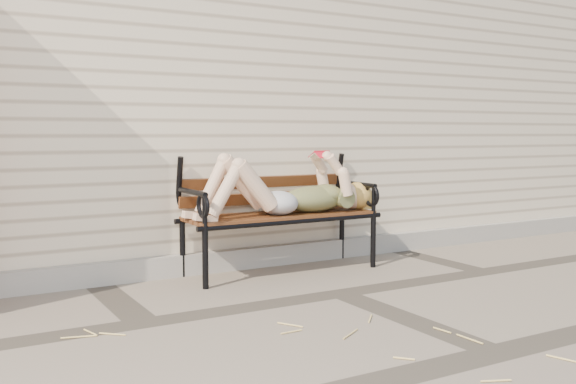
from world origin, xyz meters
TOP-DOWN VIEW (x-y plane):
  - ground at (0.00, 0.00)m, footprint 80.00×80.00m
  - house_wall at (0.00, 3.00)m, footprint 8.00×4.00m
  - foundation_strip at (0.00, 0.97)m, footprint 8.00×0.10m
  - garden_bench at (-0.01, 0.83)m, footprint 1.52×0.61m
  - reading_woman at (0.00, 0.71)m, footprint 1.43×0.33m

SIDE VIEW (x-z plane):
  - ground at x=0.00m, z-range 0.00..0.00m
  - foundation_strip at x=0.00m, z-range 0.00..0.15m
  - garden_bench at x=-0.01m, z-range 0.06..1.04m
  - reading_woman at x=0.00m, z-range 0.36..0.81m
  - house_wall at x=0.00m, z-range 0.00..3.00m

